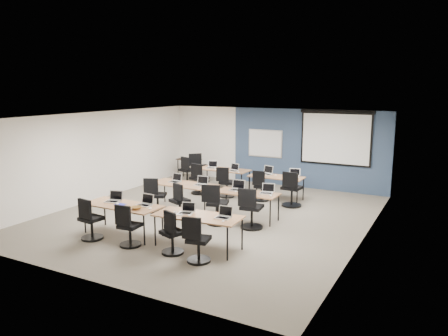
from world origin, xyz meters
The scene contains 58 objects.
floor centered at (0.00, 0.00, 0.00)m, with size 8.00×9.00×0.02m, color #6B6354.
ceiling centered at (0.00, 0.00, 2.70)m, with size 8.00×9.00×0.02m, color white.
wall_back centered at (0.00, 4.50, 1.35)m, with size 8.00×0.04×2.70m, color beige.
wall_front centered at (0.00, -4.50, 1.35)m, with size 8.00×0.04×2.70m, color beige.
wall_left centered at (-4.00, 0.00, 1.35)m, with size 0.04×9.00×2.70m, color beige.
wall_right centered at (4.00, 0.00, 1.35)m, with size 0.04×9.00×2.70m, color beige.
blue_accent_panel centered at (1.25, 4.47, 1.35)m, with size 5.50×0.04×2.70m, color #3D5977.
whiteboard centered at (-0.30, 4.43, 1.45)m, with size 1.28×0.03×0.98m.
projector_screen centered at (2.20, 4.41, 1.89)m, with size 2.40×0.10×1.82m.
training_table_front_left centered at (-1.08, -2.27, 0.69)m, with size 1.90×0.79×0.73m.
training_table_front_right centered at (0.93, -2.16, 0.69)m, with size 1.92×0.80×0.73m.
training_table_mid_left centered at (-1.05, 0.27, 0.69)m, with size 1.94×0.81×0.73m.
training_table_mid_right centered at (0.99, 0.19, 0.68)m, with size 1.66×0.69×0.73m.
training_table_back_left centered at (-1.09, 2.76, 0.68)m, with size 1.76×0.73×0.73m.
training_table_back_right centered at (0.90, 2.49, 0.68)m, with size 1.68×0.70×0.73m.
laptop_0 centered at (-1.45, -2.16, 0.79)m, with size 0.34×0.29×0.26m.
mouse_0 centered at (-1.20, -2.30, 0.74)m, with size 0.06×0.09×0.03m, color white.
task_chair_0 centered at (-1.50, -2.90, 0.41)m, with size 0.50×0.50×0.99m.
laptop_1 centered at (-0.57, -2.05, 0.79)m, with size 0.34×0.29×0.26m.
mouse_1 centered at (-0.28, -2.26, 0.74)m, with size 0.06×0.10×0.04m, color white.
task_chair_1 centered at (-0.45, -2.83, 0.39)m, with size 0.48×0.48×0.96m.
laptop_2 centered at (0.64, -2.15, 0.79)m, with size 0.30×0.26×0.23m.
mouse_2 centered at (0.79, -2.27, 0.74)m, with size 0.06×0.09×0.03m, color white.
task_chair_2 centered at (0.65, -2.75, 0.39)m, with size 0.50×0.47×0.96m.
laptop_3 centered at (1.51, -2.06, 0.79)m, with size 0.32×0.27×0.24m.
mouse_3 centered at (1.62, -2.30, 0.74)m, with size 0.06×0.09×0.03m, color white.
task_chair_3 centered at (1.33, -2.87, 0.40)m, with size 0.48×0.48×0.97m.
laptop_4 centered at (-1.38, 0.35, 0.79)m, with size 0.32×0.27×0.25m.
mouse_4 centered at (-1.25, 0.09, 0.74)m, with size 0.06×0.10×0.04m, color white.
task_chair_4 centered at (-1.53, -0.40, 0.40)m, with size 0.53×0.50×0.98m.
laptop_5 centered at (-0.50, 0.35, 0.79)m, with size 0.33×0.28×0.25m.
mouse_5 centered at (-0.32, 0.05, 0.74)m, with size 0.06×0.10×0.04m, color white.
task_chair_5 centered at (-0.63, -0.57, 0.40)m, with size 0.52×0.49×0.97m.
laptop_6 centered at (0.65, 0.29, 0.80)m, with size 0.36×0.30×0.27m.
mouse_6 centered at (0.70, 0.13, 0.74)m, with size 0.06×0.09×0.03m, color white.
task_chair_6 centered at (0.48, -0.55, 0.44)m, with size 0.60×0.58×1.05m.
laptop_7 centered at (1.49, 0.35, 0.79)m, with size 0.33×0.28×0.25m.
mouse_7 centered at (1.68, 0.13, 0.74)m, with size 0.06×0.09×0.03m, color white.
task_chair_7 centered at (1.40, -0.45, 0.43)m, with size 0.56×0.56×1.04m.
laptop_8 centered at (-1.53, 2.73, 0.79)m, with size 0.32×0.27×0.24m.
mouse_8 centered at (-1.24, 2.52, 0.74)m, with size 0.06×0.09×0.03m, color white.
task_chair_8 centered at (-1.57, 1.95, 0.42)m, with size 0.54×0.54×1.02m.
laptop_9 centered at (-0.64, 2.63, 0.79)m, with size 0.31×0.27×0.24m.
mouse_9 centered at (-0.37, 2.44, 0.74)m, with size 0.07×0.10×0.04m, color white.
task_chair_9 centered at (-0.60, 1.99, 0.40)m, with size 0.50×0.49×0.97m.
laptop_10 centered at (0.53, 2.65, 0.79)m, with size 0.35×0.30×0.26m.
mouse_10 centered at (0.85, 2.57, 0.74)m, with size 0.06×0.09×0.03m, color white.
task_chair_10 centered at (0.56, 2.09, 0.39)m, with size 0.47×0.47×0.95m.
laptop_11 centered at (1.40, 2.67, 0.79)m, with size 0.33×0.28×0.25m.
mouse_11 centered at (1.59, 2.54, 0.74)m, with size 0.05×0.09×0.03m, color white.
task_chair_11 centered at (1.60, 1.92, 0.44)m, with size 0.58×0.58×1.05m.
blue_mousepad centered at (-1.12, -2.29, 0.73)m, with size 0.24×0.20×0.01m, color #2027A3.
snack_bowl centered at (-0.54, -2.42, 0.76)m, with size 0.27×0.27×0.07m, color #8F5A1B.
snack_plate centered at (0.56, -2.29, 0.74)m, with size 0.20×0.20×0.01m, color white.
coffee_cup centered at (0.50, -2.39, 0.77)m, with size 0.05×0.05×0.05m, color white.
utility_table centered at (-3.17, 3.86, 0.65)m, with size 0.88×0.49×0.75m.
spare_chair_a centered at (-2.49, 3.55, 0.44)m, with size 0.69×0.58×1.05m.
spare_chair_b centered at (-2.77, 3.09, 0.40)m, with size 0.51×0.50×0.98m.
Camera 1 is at (5.69, -9.85, 3.47)m, focal length 35.00 mm.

